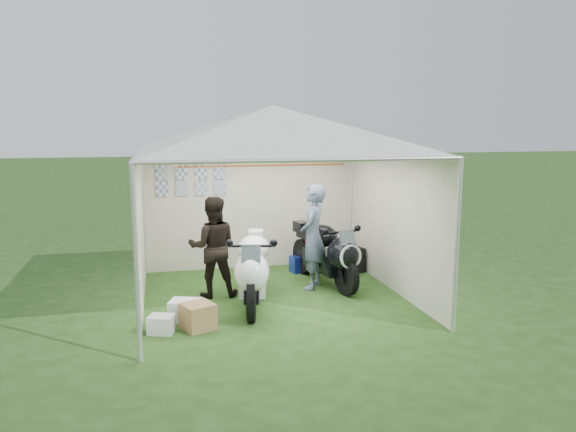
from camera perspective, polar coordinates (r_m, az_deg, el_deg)
name	(u,v)px	position (r m, az deg, el deg)	size (l,w,h in m)	color
ground	(274,298)	(8.98, -1.45, -8.28)	(80.00, 80.00, 0.00)	#214314
canopy_tent	(273,134)	(8.59, -1.57, 8.37)	(5.66, 5.66, 3.00)	silver
motorcycle_white	(253,267)	(8.42, -3.54, -5.22)	(0.79, 2.18, 1.08)	black
motorcycle_black	(327,252)	(9.52, 4.00, -3.63)	(0.75, 2.11, 1.05)	black
paddock_stand	(301,264)	(10.46, 1.38, -4.87)	(0.40, 0.25, 0.30)	#1C33BB
person_dark_jacket	(213,247)	(8.95, -7.65, -3.11)	(0.78, 0.61, 1.60)	black
person_blue_jacket	(313,237)	(9.30, 2.55, -2.13)	(0.64, 0.42, 1.74)	slate
equipment_box	(350,260)	(10.49, 6.33, -4.45)	(0.45, 0.36, 0.45)	black
crate_0	(186,310)	(8.10, -10.37, -9.39)	(0.43, 0.33, 0.28)	silver
crate_1	(198,316)	(7.73, -9.13, -10.02)	(0.39, 0.39, 0.35)	olive
crate_2	(161,324)	(7.69, -12.73, -10.68)	(0.32, 0.27, 0.24)	silver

